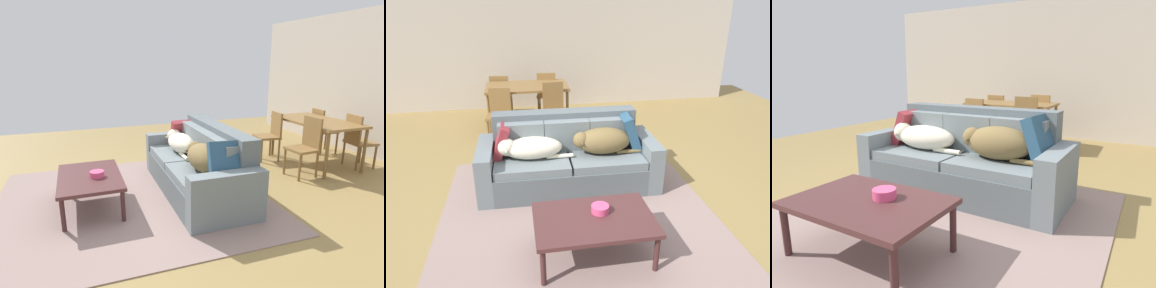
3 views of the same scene
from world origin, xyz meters
TOP-DOWN VIEW (x-y plane):
  - ground_plane at (0.00, 0.00)m, footprint 10.00×10.00m
  - back_partition at (0.00, 4.00)m, footprint 8.00×0.12m
  - area_rug at (-0.25, -0.59)m, footprint 3.14×3.44m
  - couch at (-0.25, 0.34)m, footprint 2.25×0.94m
  - dog_on_left_cushion at (-0.73, 0.23)m, footprint 0.90×0.36m
  - dog_on_right_cushion at (0.17, 0.23)m, footprint 0.85×0.39m
  - throw_pillow_by_left_arm at (-1.07, 0.40)m, footprint 0.24×0.42m
  - throw_pillow_by_right_arm at (0.58, 0.37)m, footprint 0.32×0.50m
  - coffee_table at (-0.22, -1.11)m, footprint 1.11×0.73m
  - bowl_on_coffee_table at (-0.14, -1.02)m, footprint 0.17×0.17m
  - dining_table at (-0.64, 2.68)m, footprint 1.47×0.86m
  - dining_chair_near_left at (-1.14, 2.10)m, footprint 0.45×0.45m
  - dining_chair_near_right at (-0.21, 2.12)m, footprint 0.42×0.42m
  - dining_chair_far_left at (-1.14, 3.28)m, footprint 0.45×0.45m
  - dining_chair_far_right at (-0.24, 3.20)m, footprint 0.45×0.45m

SIDE VIEW (x-z plane):
  - ground_plane at x=0.00m, z-range 0.00..0.00m
  - area_rug at x=-0.25m, z-range 0.00..0.01m
  - couch at x=-0.25m, z-range -0.11..0.81m
  - coffee_table at x=-0.22m, z-range 0.17..0.59m
  - bowl_on_coffee_table at x=-0.14m, z-range 0.42..0.49m
  - dining_chair_near_left at x=-1.14m, z-range 0.05..0.92m
  - dining_chair_far_left at x=-1.14m, z-range 0.05..0.92m
  - dining_chair_far_right at x=-0.24m, z-range 0.04..0.95m
  - dining_chair_near_right at x=-0.21m, z-range 0.05..0.98m
  - dog_on_left_cushion at x=-0.73m, z-range 0.45..0.73m
  - dog_on_right_cushion at x=0.17m, z-range 0.46..0.79m
  - throw_pillow_by_left_arm at x=-1.07m, z-range 0.43..0.86m
  - throw_pillow_by_right_arm at x=0.58m, z-range 0.43..0.91m
  - dining_table at x=-0.64m, z-range 0.32..1.10m
  - back_partition at x=0.00m, z-range 0.00..2.70m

